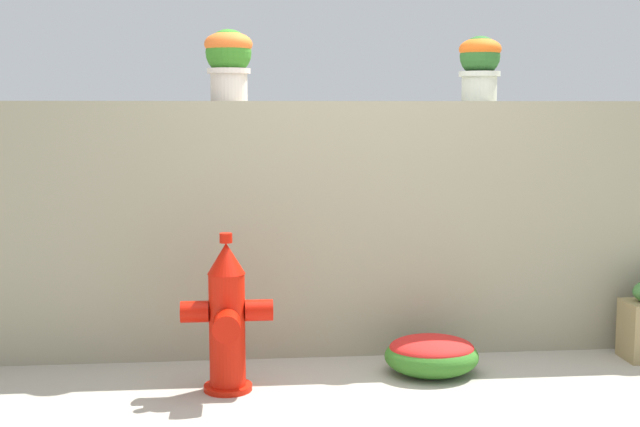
{
  "coord_description": "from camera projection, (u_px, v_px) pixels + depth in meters",
  "views": [
    {
      "loc": [
        -0.7,
        -3.85,
        1.48
      ],
      "look_at": [
        -0.23,
        1.0,
        0.86
      ],
      "focal_mm": 47.66,
      "sensor_mm": 36.0,
      "label": 1
    }
  ],
  "objects": [
    {
      "name": "ground_plane",
      "position": [
        388.0,
        418.0,
        4.06
      ],
      "size": [
        24.0,
        24.0,
        0.0
      ],
      "primitive_type": "plane",
      "color": "#A19A8C"
    },
    {
      "name": "potted_plant_2",
      "position": [
        480.0,
        63.0,
        5.12
      ],
      "size": [
        0.25,
        0.25,
        0.39
      ],
      "color": "beige",
      "rests_on": "stone_wall"
    },
    {
      "name": "potted_plant_1",
      "position": [
        229.0,
        58.0,
        4.97
      ],
      "size": [
        0.28,
        0.28,
        0.42
      ],
      "color": "beige",
      "rests_on": "stone_wall"
    },
    {
      "name": "fire_hydrant",
      "position": [
        227.0,
        320.0,
        4.4
      ],
      "size": [
        0.48,
        0.38,
        0.83
      ],
      "color": "red",
      "rests_on": "ground"
    },
    {
      "name": "stone_wall",
      "position": [
        354.0,
        227.0,
        5.15
      ],
      "size": [
        5.39,
        0.36,
        1.51
      ],
      "primitive_type": "cube",
      "color": "gray",
      "rests_on": "ground"
    },
    {
      "name": "flower_bush_left",
      "position": [
        432.0,
        354.0,
        4.72
      ],
      "size": [
        0.53,
        0.47,
        0.22
      ],
      "color": "#357224",
      "rests_on": "ground"
    }
  ]
}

